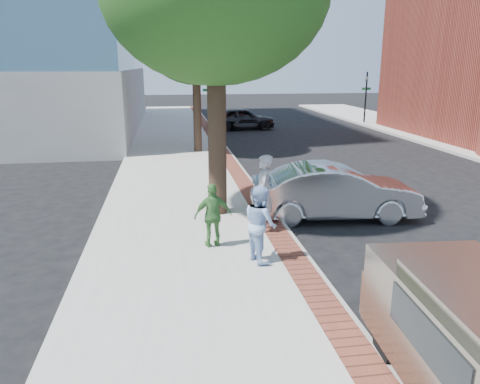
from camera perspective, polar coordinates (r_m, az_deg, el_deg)
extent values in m
plane|color=black|center=(12.01, 1.17, -5.74)|extent=(120.00, 120.00, 0.00)
cube|color=#9E9991|center=(19.51, -7.27, 2.63)|extent=(5.00, 60.00, 0.15)
cube|color=brown|center=(19.67, -0.85, 3.09)|extent=(0.60, 60.00, 0.01)
cube|color=gray|center=(19.74, 0.16, 2.90)|extent=(0.10, 60.00, 0.15)
cylinder|color=black|center=(33.25, -3.94, 11.09)|extent=(0.12, 0.12, 3.80)
imported|color=black|center=(33.19, -3.97, 12.99)|extent=(0.18, 0.15, 0.90)
cube|color=#1E7238|center=(33.21, -3.96, 12.30)|extent=(0.70, 0.03, 0.18)
cylinder|color=black|center=(36.15, 15.06, 10.95)|extent=(0.12, 0.12, 3.80)
imported|color=black|center=(36.09, 15.19, 12.69)|extent=(0.18, 0.15, 0.90)
cube|color=#1E7238|center=(36.11, 15.14, 12.06)|extent=(0.70, 0.03, 0.18)
cylinder|color=black|center=(13.16, -2.81, 6.70)|extent=(0.52, 0.52, 4.40)
cylinder|color=black|center=(23.20, -5.24, 9.69)|extent=(0.40, 0.40, 3.85)
ellipsoid|color=#154313|center=(23.11, -5.45, 17.73)|extent=(4.80, 4.80, 3.94)
cylinder|color=gray|center=(12.69, 3.16, -1.14)|extent=(0.07, 0.07, 1.15)
cube|color=#2D3030|center=(12.43, 3.30, 1.82)|extent=(0.12, 0.14, 0.24)
cube|color=#2D3030|center=(12.60, 3.13, 2.01)|extent=(0.12, 0.14, 0.24)
sphere|color=#3F8C4C|center=(12.40, 3.31, 2.49)|extent=(0.11, 0.11, 0.11)
sphere|color=#3F8C4C|center=(12.57, 3.14, 2.67)|extent=(0.11, 0.11, 0.11)
imported|color=#9E9EA3|center=(11.88, 2.87, -0.18)|extent=(0.59, 0.80, 1.99)
imported|color=#96B9E7|center=(10.12, 2.51, -3.85)|extent=(0.85, 0.97, 1.69)
imported|color=#407B38|center=(10.93, -3.30, -2.86)|extent=(0.93, 0.48, 1.52)
imported|color=silver|center=(13.66, 11.52, 0.01)|extent=(4.88, 2.08, 1.57)
imported|color=black|center=(32.23, 0.23, 8.96)|extent=(4.54, 2.03, 1.51)
cube|color=gray|center=(8.13, 21.48, -12.34)|extent=(1.81, 0.97, 0.76)
cylinder|color=black|center=(7.61, 17.45, -17.28)|extent=(0.25, 0.62, 0.61)
cube|color=black|center=(6.09, 21.59, -16.22)|extent=(0.15, 1.90, 0.52)
cube|color=black|center=(8.34, 20.41, -9.13)|extent=(1.52, 0.12, 0.38)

